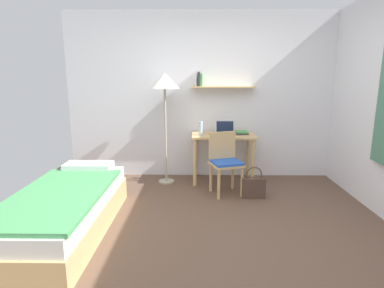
{
  "coord_description": "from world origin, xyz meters",
  "views": [
    {
      "loc": [
        -0.15,
        -2.98,
        1.6
      ],
      "look_at": [
        -0.2,
        0.51,
        0.85
      ],
      "focal_mm": 29.12,
      "sensor_mm": 36.0,
      "label": 1
    }
  ],
  "objects": [
    {
      "name": "desk",
      "position": [
        0.26,
        1.7,
        0.59
      ],
      "size": [
        0.96,
        0.54,
        0.75
      ],
      "color": "tan",
      "rests_on": "ground_plane"
    },
    {
      "name": "water_bottle",
      "position": [
        -0.09,
        1.65,
        0.85
      ],
      "size": [
        0.06,
        0.06,
        0.21
      ],
      "primitive_type": "cylinder",
      "color": "silver",
      "rests_on": "desk"
    },
    {
      "name": "bed",
      "position": [
        -1.51,
        0.03,
        0.24
      ],
      "size": [
        0.85,
        1.98,
        0.54
      ],
      "color": "tan",
      "rests_on": "ground_plane"
    },
    {
      "name": "laptop",
      "position": [
        0.29,
        1.74,
        0.8
      ],
      "size": [
        0.3,
        0.22,
        0.21
      ],
      "color": "#B7BABF",
      "rests_on": "desk"
    },
    {
      "name": "handbag",
      "position": [
        0.63,
        1.01,
        0.15
      ],
      "size": [
        0.31,
        0.11,
        0.44
      ],
      "color": "#4C382D",
      "rests_on": "ground_plane"
    },
    {
      "name": "standing_lamp",
      "position": [
        -0.61,
        1.63,
        1.48
      ],
      "size": [
        0.43,
        0.43,
        1.66
      ],
      "color": "#B2A893",
      "rests_on": "ground_plane"
    },
    {
      "name": "ground_plane",
      "position": [
        0.0,
        0.0,
        0.0
      ],
      "size": [
        5.28,
        5.28,
        0.0
      ],
      "primitive_type": "plane",
      "color": "brown"
    },
    {
      "name": "wall_back",
      "position": [
        0.0,
        2.02,
        1.3
      ],
      "size": [
        4.4,
        0.27,
        2.6
      ],
      "color": "white",
      "rests_on": "ground_plane"
    },
    {
      "name": "desk_chair",
      "position": [
        0.25,
        1.2,
        0.48
      ],
      "size": [
        0.5,
        0.48,
        0.85
      ],
      "color": "tan",
      "rests_on": "ground_plane"
    },
    {
      "name": "book_stack",
      "position": [
        0.54,
        1.75,
        0.77
      ],
      "size": [
        0.2,
        0.22,
        0.04
      ],
      "color": "#333338",
      "rests_on": "desk"
    }
  ]
}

